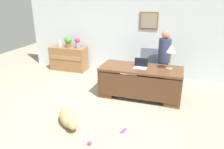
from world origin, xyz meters
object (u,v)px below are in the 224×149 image
(person_standing, at_px, (164,60))
(potted_plant, at_px, (68,41))
(desk, at_px, (140,81))
(armchair, at_px, (150,68))
(dog_toy_plush, at_px, (124,130))
(laptop, at_px, (141,65))
(vase_with_flowers, at_px, (77,42))
(desk_lamp, at_px, (171,50))
(dog_toy_ball, at_px, (89,143))
(dog_lying, at_px, (68,119))
(credenza, at_px, (69,59))
(vase_empty, at_px, (60,43))

(person_standing, height_order, potted_plant, person_standing)
(desk, xyz_separation_m, armchair, (0.10, 0.93, 0.04))
(dog_toy_plush, bearing_deg, armchair, 87.58)
(person_standing, bearing_deg, potted_plant, 168.31)
(dog_toy_plush, bearing_deg, laptop, 90.15)
(vase_with_flowers, bearing_deg, armchair, -9.73)
(desk_lamp, bearing_deg, dog_toy_ball, -117.03)
(armchair, bearing_deg, dog_lying, -114.38)
(person_standing, xyz_separation_m, potted_plant, (-3.18, 0.66, 0.17))
(dog_lying, distance_m, dog_toy_ball, 0.75)
(dog_lying, bearing_deg, potted_plant, 118.03)
(credenza, distance_m, dog_toy_ball, 4.14)
(desk_lamp, bearing_deg, vase_with_flowers, 157.64)
(armchair, relative_size, person_standing, 0.64)
(dog_lying, distance_m, dog_toy_plush, 1.10)
(credenza, height_order, armchair, armchair)
(credenza, xyz_separation_m, person_standing, (3.21, -0.66, 0.42))
(desk, bearing_deg, laptop, 133.41)
(credenza, relative_size, laptop, 3.89)
(laptop, height_order, vase_with_flowers, vase_with_flowers)
(vase_empty, bearing_deg, desk_lamp, -18.65)
(credenza, height_order, laptop, laptop)
(laptop, bearing_deg, potted_plant, 153.52)
(dog_lying, bearing_deg, desk, 57.27)
(dog_toy_plush, bearing_deg, potted_plant, 132.86)
(laptop, xyz_separation_m, dog_toy_ball, (-0.46, -2.11, -0.79))
(credenza, bearing_deg, armchair, -8.46)
(vase_with_flowers, relative_size, dog_toy_ball, 4.82)
(potted_plant, bearing_deg, vase_empty, 180.00)
(credenza, xyz_separation_m, desk_lamp, (3.39, -1.24, 0.84))
(desk, relative_size, laptop, 6.19)
(potted_plant, bearing_deg, armchair, -8.57)
(credenza, xyz_separation_m, laptop, (2.72, -1.34, 0.43))
(credenza, xyz_separation_m, potted_plant, (0.03, 0.00, 0.59))
(desk, distance_m, desk_lamp, 1.05)
(vase_with_flowers, bearing_deg, vase_empty, 180.00)
(person_standing, height_order, vase_with_flowers, person_standing)
(armchair, bearing_deg, laptop, -96.78)
(person_standing, height_order, dog_toy_plush, person_standing)
(desk, xyz_separation_m, person_standing, (0.48, 0.69, 0.39))
(dog_lying, bearing_deg, laptop, 57.61)
(dog_lying, distance_m, desk_lamp, 2.73)
(armchair, relative_size, vase_empty, 4.61)
(dog_lying, relative_size, vase_with_flowers, 1.96)
(laptop, height_order, desk_lamp, desk_lamp)
(credenza, distance_m, armchair, 2.86)
(armchair, distance_m, dog_toy_plush, 2.53)
(vase_empty, bearing_deg, armchair, -7.69)
(desk_lamp, bearing_deg, vase_empty, 161.35)
(person_standing, bearing_deg, dog_toy_plush, -102.12)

